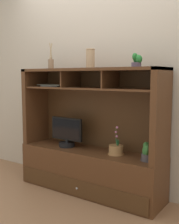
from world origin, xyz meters
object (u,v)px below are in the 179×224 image
Objects in this scene: potted_fern at (148,152)px; magazine_stack_left at (54,85)px; potted_orchid at (116,150)px; ceramic_vase at (90,58)px; diffuser_bottle at (51,64)px; potted_succulent at (136,61)px; tv_monitor at (67,134)px; media_console at (90,154)px.

potted_fern is 1.37m from magazine_stack_left.
ceramic_vase is (-0.33, 0.00, 0.95)m from potted_orchid.
potted_orchid is at bearing -0.66° from ceramic_vase.
diffuser_bottle is at bearing -120.29° from magazine_stack_left.
potted_succulent reaches higher than magazine_stack_left.
magazine_stack_left is (-0.23, 0.05, 0.55)m from tv_monitor.
magazine_stack_left reaches higher than potted_orchid.
potted_orchid is 1.00m from ceramic_vase.
potted_succulent is at bearing 176.97° from potted_fern.
potted_succulent is (0.55, -0.01, 1.01)m from media_console.
potted_succulent reaches higher than potted_fern.
magazine_stack_left is (-0.53, 0.01, 0.76)m from media_console.
potted_succulent reaches higher than tv_monitor.
diffuser_bottle is at bearing 175.96° from tv_monitor.
diffuser_bottle is at bearing 179.82° from potted_fern.
tv_monitor is 2.33× the size of potted_fern.
diffuser_bottle is at bearing -178.71° from potted_orchid.
potted_orchid is at bearing -0.66° from magazine_stack_left.
potted_succulent is 0.55m from ceramic_vase.
magazine_stack_left is at bearing 179.34° from ceramic_vase.
potted_fern is at bearing -3.73° from potted_orchid.
media_console is 0.92m from magazine_stack_left.
potted_fern is at bearing -1.57° from magazine_stack_left.
diffuser_bottle reaches higher than potted_orchid.
potted_fern is at bearing -2.27° from ceramic_vase.
media_console is 8.06× the size of ceramic_vase.
diffuser_bottle is 1.43× the size of ceramic_vase.
potted_orchid is 1.66× the size of potted_fern.
media_console is at bearing 178.23° from potted_fern.
potted_succulent is at bearing 1.40° from tv_monitor.
tv_monitor is 3.11× the size of potted_succulent.
tv_monitor is (-0.30, -0.03, 0.20)m from media_console.
potted_orchid is at bearing 176.27° from potted_fern.
potted_fern is 0.61× the size of diffuser_bottle.
ceramic_vase is at bearing 177.73° from potted_fern.
potted_succulent is (1.09, 0.00, 0.00)m from diffuser_bottle.
ceramic_vase is at bearing 177.93° from potted_succulent.
potted_orchid is 0.72× the size of magazine_stack_left.
diffuser_bottle is at bearing -178.17° from media_console.
tv_monitor is at bearing -4.04° from diffuser_bottle.
magazine_stack_left is at bearing 179.34° from potted_orchid.
potted_fern is (0.36, -0.02, 0.03)m from potted_orchid.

